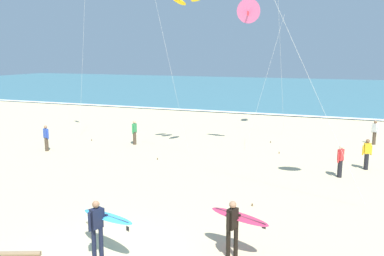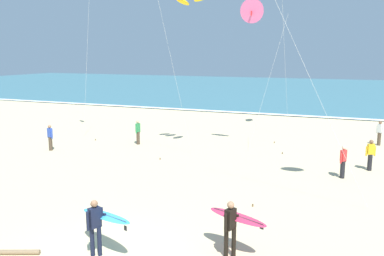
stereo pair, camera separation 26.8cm
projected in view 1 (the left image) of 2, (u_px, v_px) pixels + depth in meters
name	position (u px, v px, depth m)	size (l,w,h in m)	color
ocean_water	(307.00, 90.00, 66.26)	(160.00, 60.00, 0.08)	teal
shoreline_foam	(277.00, 114.00, 38.96)	(160.00, 0.92, 0.01)	white
surfer_lead	(102.00, 221.00, 11.80)	(2.35, 1.37, 1.71)	black
surfer_trailing	(236.00, 221.00, 11.79)	(2.03, 1.18, 1.71)	black
kite_delta_rose_far	(249.00, 11.00, 23.38)	(2.80, 0.50, 8.96)	pink
bystander_blue_top	(46.00, 138.00, 24.55)	(0.48, 0.26, 1.59)	#4C3D2D
bystander_yellow_top	(367.00, 154.00, 20.60)	(0.47, 0.29, 1.59)	black
bystander_white_top	(375.00, 132.00, 26.29)	(0.40, 0.35, 1.59)	#4C3D2D
bystander_red_top	(340.00, 161.00, 19.31)	(0.31, 0.45, 1.59)	black
bystander_green_top	(134.00, 132.00, 26.32)	(0.22, 0.50, 1.59)	#4C3D2D
beach_ball	(90.00, 219.00, 14.17)	(0.28, 0.28, 0.28)	white
driftwood_log	(20.00, 254.00, 11.87)	(0.15, 0.15, 1.20)	#846B4C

